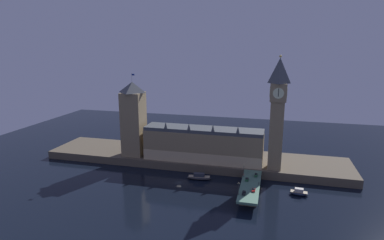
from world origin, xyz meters
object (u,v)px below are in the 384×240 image
(victoria_tower, at_px, (133,119))
(pedestrian_far_rail, at_px, (244,175))
(street_lamp_far, at_px, (244,168))
(boat_upstream, at_px, (199,177))
(clock_tower, at_px, (277,110))
(car_northbound_trail, at_px, (244,193))
(car_southbound_trail, at_px, (256,175))
(car_northbound_lead, at_px, (247,179))
(boat_downstream, at_px, (299,193))
(car_southbound_lead, at_px, (254,190))
(pedestrian_mid_walk, at_px, (259,183))
(street_lamp_near, at_px, (239,187))

(victoria_tower, distance_m, pedestrian_far_rail, 89.79)
(street_lamp_far, distance_m, boat_upstream, 29.51)
(victoria_tower, height_order, boat_upstream, victoria_tower)
(boat_upstream, bearing_deg, victoria_tower, 158.81)
(clock_tower, bearing_deg, car_northbound_trail, -109.27)
(clock_tower, xyz_separation_m, street_lamp_far, (-18.24, -16.03, -34.48))
(street_lamp_far, bearing_deg, boat_upstream, -176.28)
(clock_tower, relative_size, car_southbound_trail, 15.53)
(car_northbound_lead, distance_m, street_lamp_far, 10.34)
(boat_downstream, bearing_deg, boat_upstream, 173.35)
(street_lamp_far, xyz_separation_m, boat_upstream, (-28.24, -1.84, -8.36))
(clock_tower, height_order, car_southbound_lead, clock_tower)
(pedestrian_far_rail, bearing_deg, car_northbound_lead, -65.77)
(car_southbound_lead, height_order, pedestrian_far_rail, pedestrian_far_rail)
(clock_tower, distance_m, street_lamp_far, 42.17)
(victoria_tower, distance_m, car_southbound_trail, 95.91)
(car_southbound_lead, distance_m, pedestrian_mid_walk, 9.48)
(pedestrian_far_rail, bearing_deg, victoria_tower, 164.38)
(car_southbound_trail, height_order, pedestrian_far_rail, pedestrian_far_rail)
(clock_tower, xyz_separation_m, car_southbound_trail, (-10.60, -17.05, -37.90))
(car_southbound_trail, xyz_separation_m, pedestrian_far_rail, (-7.24, -2.96, 0.27))
(car_southbound_trail, distance_m, pedestrian_mid_walk, 12.83)
(victoria_tower, distance_m, car_southbound_lead, 102.73)
(street_lamp_near, bearing_deg, boat_downstream, 32.02)
(car_southbound_lead, xyz_separation_m, street_lamp_far, (-7.64, 22.78, 3.47))
(clock_tower, xyz_separation_m, car_southbound_lead, (-10.60, -38.81, -37.96))
(car_northbound_trail, relative_size, street_lamp_near, 0.62)
(car_northbound_trail, xyz_separation_m, car_southbound_lead, (4.83, 5.31, -0.11))
(clock_tower, xyz_separation_m, boat_upstream, (-46.48, -17.87, -42.84))
(clock_tower, bearing_deg, car_southbound_lead, -105.27)
(street_lamp_near, bearing_deg, boat_upstream, 135.65)
(pedestrian_far_rail, height_order, boat_upstream, pedestrian_far_rail)
(car_southbound_lead, height_order, street_lamp_far, street_lamp_far)
(car_northbound_lead, distance_m, car_southbound_lead, 14.27)
(car_southbound_lead, bearing_deg, car_northbound_lead, 109.78)
(pedestrian_mid_walk, distance_m, street_lamp_near, 19.06)
(car_northbound_trail, distance_m, car_southbound_trail, 27.50)
(car_northbound_lead, bearing_deg, car_northbound_trail, -90.00)
(clock_tower, distance_m, pedestrian_mid_walk, 48.59)
(pedestrian_mid_walk, bearing_deg, victoria_tower, 160.48)
(victoria_tower, height_order, car_northbound_trail, victoria_tower)
(boat_downstream, bearing_deg, street_lamp_near, -147.98)
(car_northbound_trail, height_order, boat_upstream, car_northbound_trail)
(car_northbound_trail, bearing_deg, clock_tower, 70.73)
(car_southbound_trail, height_order, boat_upstream, car_southbound_trail)
(car_southbound_lead, relative_size, street_lamp_near, 0.60)
(street_lamp_far, relative_size, boat_downstream, 0.60)
(clock_tower, height_order, pedestrian_mid_walk, clock_tower)
(pedestrian_mid_walk, bearing_deg, boat_downstream, 11.63)
(car_northbound_trail, distance_m, boat_downstream, 35.92)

